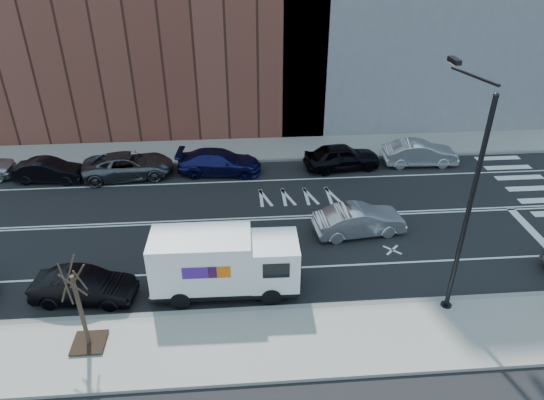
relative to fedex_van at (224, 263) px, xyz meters
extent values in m
plane|color=black|center=(2.00, 5.60, -1.48)|extent=(120.00, 120.00, 0.00)
cube|color=gray|center=(2.00, -3.20, -1.40)|extent=(44.00, 3.60, 0.15)
cube|color=gray|center=(2.00, 14.40, -1.40)|extent=(44.00, 3.60, 0.15)
cube|color=gray|center=(2.00, -1.40, -1.39)|extent=(44.00, 0.25, 0.17)
cube|color=gray|center=(2.00, 12.60, -1.39)|extent=(44.00, 0.25, 0.17)
cylinder|color=black|center=(9.00, -1.80, 3.02)|extent=(0.18, 0.18, 9.00)
cylinder|color=black|center=(9.00, -1.80, -1.38)|extent=(0.44, 0.44, 0.20)
sphere|color=black|center=(9.00, -1.80, 7.47)|extent=(0.20, 0.20, 0.20)
cylinder|color=black|center=(9.00, -0.10, 7.62)|extent=(0.11, 3.49, 0.48)
cube|color=black|center=(9.00, 1.60, 7.72)|extent=(0.25, 0.80, 0.18)
cube|color=#FFF2CC|center=(9.00, 1.60, 7.62)|extent=(0.18, 0.55, 0.03)
cube|color=black|center=(-5.00, -2.80, -1.25)|extent=(1.20, 1.20, 0.04)
cylinder|color=#382B1E|center=(-5.00, -2.80, 0.27)|extent=(0.16, 0.16, 3.20)
cylinder|color=#382B1E|center=(-4.75, -2.80, 1.67)|extent=(0.06, 0.80, 1.44)
cylinder|color=#382B1E|center=(-4.92, -2.56, 1.67)|extent=(0.81, 0.31, 1.19)
cylinder|color=#382B1E|center=(-5.20, -2.65, 1.67)|extent=(0.58, 0.76, 1.50)
cylinder|color=#382B1E|center=(-5.20, -2.95, 1.67)|extent=(0.47, 0.61, 1.37)
cylinder|color=#382B1E|center=(-4.92, -3.04, 1.67)|extent=(0.72, 0.29, 1.13)
cube|color=black|center=(-0.02, 0.00, -1.04)|extent=(6.06, 2.16, 0.29)
cube|color=white|center=(2.12, -0.04, 0.03)|extent=(1.98, 2.13, 1.94)
cube|color=black|center=(3.11, -0.06, 0.32)|extent=(0.09, 1.80, 0.92)
cube|color=black|center=(2.10, -1.10, 0.32)|extent=(1.07, 0.06, 0.68)
cube|color=black|center=(2.14, 1.02, 0.32)|extent=(1.07, 0.06, 0.68)
cube|color=black|center=(3.07, -0.06, -0.94)|extent=(0.18, 1.94, 0.34)
cube|color=white|center=(-0.89, 0.02, 0.22)|extent=(4.12, 2.22, 2.23)
cube|color=#47198C|center=(-0.91, -1.07, 0.37)|extent=(1.36, 0.05, 0.53)
cube|color=orange|center=(-0.14, -1.08, 0.37)|extent=(0.87, 0.04, 0.53)
cube|color=#47198C|center=(-0.87, 1.10, 0.37)|extent=(1.36, 0.05, 0.53)
cube|color=orange|center=(-0.09, 1.09, 0.37)|extent=(0.87, 0.04, 0.53)
cylinder|color=black|center=(1.90, -1.01, -1.07)|extent=(0.82, 0.29, 0.82)
cylinder|color=black|center=(1.94, 0.93, -1.07)|extent=(0.82, 0.29, 0.82)
cylinder|color=black|center=(-1.78, -0.94, -1.07)|extent=(0.82, 0.29, 0.82)
cylinder|color=black|center=(-1.75, 1.01, -1.07)|extent=(0.82, 0.29, 0.82)
imported|color=black|center=(-10.61, 10.92, -0.80)|extent=(4.25, 1.86, 1.36)
imported|color=#505358|center=(-5.94, 11.13, -0.73)|extent=(5.65, 3.13, 1.50)
imported|color=#16174F|center=(-0.40, 11.19, -0.73)|extent=(5.34, 2.58, 1.50)
imported|color=black|center=(7.31, 11.22, -0.67)|extent=(4.94, 2.46, 1.62)
imported|color=silver|center=(12.41, 11.44, -0.70)|extent=(4.74, 1.77, 1.55)
imported|color=#B7B6BB|center=(6.69, 3.88, -0.73)|extent=(4.72, 2.15, 1.50)
imported|color=black|center=(-5.78, -0.15, -0.79)|extent=(4.31, 1.89, 1.38)
camera|label=1|loc=(0.77, -16.12, 12.32)|focal=32.00mm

